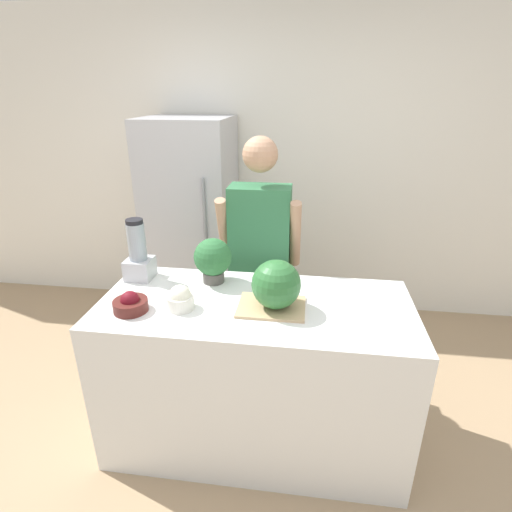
% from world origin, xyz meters
% --- Properties ---
extents(ground_plane, '(14.00, 14.00, 0.00)m').
position_xyz_m(ground_plane, '(0.00, 0.00, 0.00)').
color(ground_plane, tan).
extents(wall_back, '(8.00, 0.06, 2.60)m').
position_xyz_m(wall_back, '(0.00, 2.06, 1.30)').
color(wall_back, white).
rests_on(wall_back, ground_plane).
extents(counter_island, '(1.64, 0.73, 0.91)m').
position_xyz_m(counter_island, '(0.00, 0.37, 0.46)').
color(counter_island, white).
rests_on(counter_island, ground_plane).
extents(refrigerator, '(0.68, 0.71, 1.74)m').
position_xyz_m(refrigerator, '(-0.71, 1.68, 0.87)').
color(refrigerator, '#B7B7BC').
rests_on(refrigerator, ground_plane).
extents(person, '(0.53, 0.27, 1.68)m').
position_xyz_m(person, '(-0.06, 1.00, 0.87)').
color(person, gray).
rests_on(person, ground_plane).
extents(cutting_board, '(0.34, 0.26, 0.01)m').
position_xyz_m(cutting_board, '(0.09, 0.33, 0.92)').
color(cutting_board, tan).
rests_on(cutting_board, counter_island).
extents(watermelon, '(0.25, 0.25, 0.25)m').
position_xyz_m(watermelon, '(0.11, 0.32, 1.05)').
color(watermelon, '#2D6B33').
rests_on(watermelon, cutting_board).
extents(bowl_cherries, '(0.17, 0.17, 0.11)m').
position_xyz_m(bowl_cherries, '(-0.61, 0.21, 0.95)').
color(bowl_cherries, '#511E19').
rests_on(bowl_cherries, counter_island).
extents(bowl_cream, '(0.14, 0.14, 0.13)m').
position_xyz_m(bowl_cream, '(-0.36, 0.26, 0.96)').
color(bowl_cream, white).
rests_on(bowl_cream, counter_island).
extents(blender, '(0.15, 0.15, 0.36)m').
position_xyz_m(blender, '(-0.71, 0.57, 1.06)').
color(blender, '#B7B7BC').
rests_on(blender, counter_island).
extents(potted_plant, '(0.21, 0.21, 0.26)m').
position_xyz_m(potted_plant, '(-0.27, 0.58, 1.05)').
color(potted_plant, '#514C47').
rests_on(potted_plant, counter_island).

